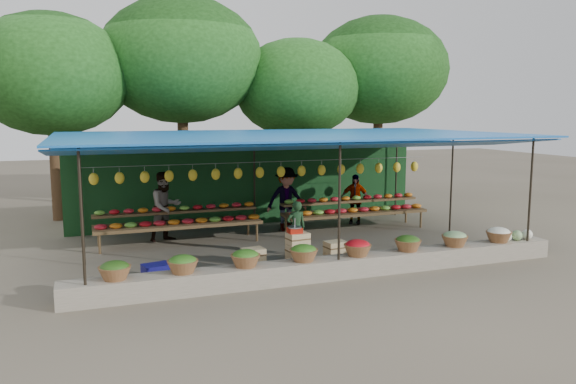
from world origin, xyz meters
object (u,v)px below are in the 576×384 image
object	(u,v)px
blue_crate_front	(162,286)
vendor_seated	(296,228)
crate_counter	(296,254)
blue_crate_back	(157,272)
weighing_scale	(295,229)

from	to	relation	value
blue_crate_front	vendor_seated	bearing A→B (deg)	31.85
crate_counter	blue_crate_back	world-z (taller)	crate_counter
crate_counter	blue_crate_back	xyz separation A→B (m)	(-2.95, 0.14, -0.15)
weighing_scale	blue_crate_front	size ratio (longest dim) A/B	0.67
crate_counter	blue_crate_back	distance (m)	2.96
weighing_scale	blue_crate_front	xyz separation A→B (m)	(-2.94, -0.77, -0.70)
weighing_scale	vendor_seated	world-z (taller)	vendor_seated
crate_counter	weighing_scale	size ratio (longest dim) A/B	7.34
crate_counter	weighing_scale	distance (m)	0.54
crate_counter	blue_crate_front	bearing A→B (deg)	-165.58
crate_counter	blue_crate_front	world-z (taller)	crate_counter
crate_counter	blue_crate_back	size ratio (longest dim) A/B	4.42
crate_counter	vendor_seated	distance (m)	1.19
blue_crate_front	crate_counter	bearing A→B (deg)	17.82
crate_counter	blue_crate_front	distance (m)	3.08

